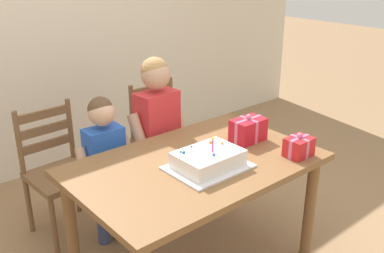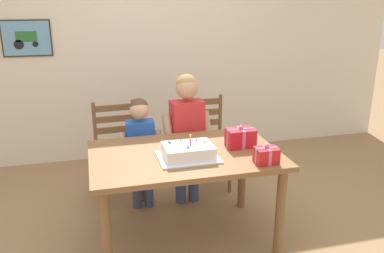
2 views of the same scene
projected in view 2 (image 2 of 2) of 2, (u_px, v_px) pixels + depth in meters
ground_plane at (185, 238)px, 3.29m from camera, size 20.00×20.00×0.00m
back_wall at (144, 49)px, 4.69m from camera, size 6.40×0.11×2.60m
dining_table at (185, 165)px, 3.08m from camera, size 1.43×0.92×0.75m
birthday_cake at (189, 152)px, 2.94m from camera, size 0.44×0.34×0.19m
gift_box_red_large at (241, 138)px, 3.15m from camera, size 0.22×0.15×0.18m
gift_box_beside_cake at (266, 155)px, 2.85m from camera, size 0.16×0.13×0.15m
chair_left at (118, 150)px, 3.88m from camera, size 0.44×0.44×0.92m
chair_right at (206, 142)px, 4.10m from camera, size 0.43×0.43×0.92m
child_older at (187, 127)px, 3.65m from camera, size 0.46×0.27×1.24m
child_younger at (141, 143)px, 3.58m from camera, size 0.38×0.22×1.05m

